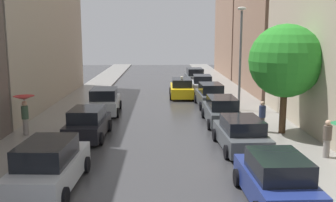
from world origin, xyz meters
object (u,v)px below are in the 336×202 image
Objects in this scene: pedestrian_foreground at (327,138)px; parked_car_left_nearest at (49,166)px; parked_car_right_sixth at (195,77)px; taxi_midroad at (182,88)px; parked_car_left_third at (104,102)px; parked_car_right_fourth at (210,96)px; parked_car_left_second at (88,124)px; parked_car_right_nearest at (276,180)px; pedestrian_near_tree at (262,116)px; lamp_post_right at (241,52)px; parked_car_right_second at (241,134)px; parked_car_right_third at (221,111)px; street_tree_right at (286,61)px; parked_car_right_fifth at (202,85)px; pedestrian_far_side at (24,106)px.

parked_car_left_nearest is at bearing -148.58° from pedestrian_foreground.
taxi_midroad is (-1.84, -8.34, -0.05)m from parked_car_right_sixth.
parked_car_left_third is 16.80m from parked_car_right_sixth.
taxi_midroad is (5.67, 6.69, -0.05)m from parked_car_left_third.
parked_car_right_fourth is 12.67m from parked_car_right_sixth.
parked_car_left_second is 1.02× the size of parked_car_right_nearest.
pedestrian_near_tree is 6.83m from lamp_post_right.
parked_car_right_sixth reaches higher than parked_car_left_third.
parked_car_right_sixth reaches higher than parked_car_right_nearest.
parked_car_right_second is 9.58m from lamp_post_right.
parked_car_right_sixth is (-0.06, 18.22, 0.03)m from parked_car_right_third.
parked_car_left_second is 14.16m from taxi_midroad.
pedestrian_foreground is (3.37, -1.72, 0.28)m from parked_car_right_second.
street_tree_right is 6.40m from lamp_post_right.
pedestrian_near_tree is (9.48, 7.27, 0.21)m from parked_car_left_nearest.
parked_car_right_second is 1.06× the size of parked_car_right_fifth.
taxi_midroad is 15.70m from pedestrian_far_side.
parked_car_left_nearest is 2.78× the size of pedestrian_near_tree.
parked_car_left_nearest is 1.02× the size of parked_car_right_sixth.
lamp_post_right reaches higher than parked_car_right_third.
parked_car_right_third is 5.21m from lamp_post_right.
lamp_post_right is at bearing -27.20° from parked_car_right_third.
pedestrian_far_side is (-10.85, -8.57, 0.88)m from parked_car_right_fourth.
parked_car_right_fourth is at bearing -0.45° from parked_car_right_third.
parked_car_right_third is 1.01× the size of taxi_midroad.
parked_car_right_sixth reaches higher than parked_car_right_fifth.
parked_car_right_fourth reaches higher than parked_car_right_sixth.
parked_car_right_second is (7.66, -2.16, -0.02)m from parked_car_left_second.
parked_car_right_sixth is at bearing 115.24° from pedestrian_foreground.
pedestrian_near_tree is at bearing -176.43° from pedestrian_far_side.
lamp_post_right reaches higher than parked_car_left_third.
taxi_midroad is at bearing 5.25° from parked_car_right_second.
parked_car_right_sixth is 20.86m from pedestrian_near_tree.
pedestrian_far_side reaches higher than parked_car_right_third.
parked_car_right_fifth is at bearing 100.87° from lamp_post_right.
parked_car_right_fourth is at bearing 130.53° from lamp_post_right.
parked_car_left_third is 7.95m from parked_car_right_fourth.
parked_car_left_third is 8.76m from taxi_midroad.
parked_car_right_nearest is 0.93× the size of parked_car_right_second.
parked_car_right_third is at bearing -168.43° from taxi_midroad.
parked_car_left_nearest is at bearing 78.60° from parked_car_right_nearest.
parked_car_right_sixth is 2.78× the size of pedestrian_foreground.
taxi_midroad is at bearing 3.76° from parked_car_right_nearest.
parked_car_left_nearest is 17.18m from parked_car_right_fourth.
parked_car_right_fifth is 6.01m from parked_car_right_sixth.
parked_car_right_third is 1.03× the size of parked_car_right_sixth.
parked_car_left_third is at bearing -151.11° from pedestrian_near_tree.
parked_car_right_fifth is 2.51× the size of pedestrian_near_tree.
parked_car_right_nearest is 2.52× the size of pedestrian_foreground.
parked_car_left_third is 2.11× the size of pedestrian_far_side.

